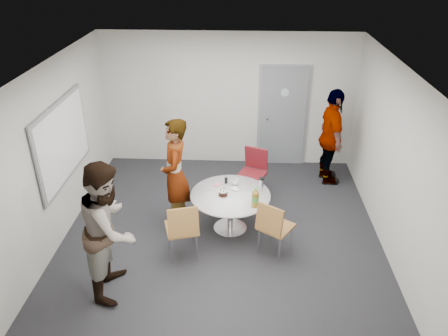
# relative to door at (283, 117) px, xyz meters

# --- Properties ---
(floor) EXTENTS (5.00, 5.00, 0.00)m
(floor) POSITION_rel_door_xyz_m (-1.10, -2.48, -1.03)
(floor) COLOR black
(floor) RESTS_ON ground
(ceiling) EXTENTS (5.00, 5.00, 0.00)m
(ceiling) POSITION_rel_door_xyz_m (-1.10, -2.48, 1.67)
(ceiling) COLOR silver
(ceiling) RESTS_ON wall_back
(wall_back) EXTENTS (5.00, 0.00, 5.00)m
(wall_back) POSITION_rel_door_xyz_m (-1.10, 0.02, 0.32)
(wall_back) COLOR beige
(wall_back) RESTS_ON floor
(wall_left) EXTENTS (0.00, 5.00, 5.00)m
(wall_left) POSITION_rel_door_xyz_m (-3.60, -2.48, 0.32)
(wall_left) COLOR beige
(wall_left) RESTS_ON floor
(wall_right) EXTENTS (0.00, 5.00, 5.00)m
(wall_right) POSITION_rel_door_xyz_m (1.40, -2.48, 0.32)
(wall_right) COLOR beige
(wall_right) RESTS_ON floor
(wall_front) EXTENTS (5.00, 0.00, 5.00)m
(wall_front) POSITION_rel_door_xyz_m (-1.10, -4.98, 0.32)
(wall_front) COLOR beige
(wall_front) RESTS_ON floor
(door) EXTENTS (1.02, 0.17, 2.12)m
(door) POSITION_rel_door_xyz_m (0.00, 0.00, 0.00)
(door) COLOR slate
(door) RESTS_ON wall_back
(whiteboard) EXTENTS (0.04, 1.90, 1.25)m
(whiteboard) POSITION_rel_door_xyz_m (-3.56, -2.28, 0.42)
(whiteboard) COLOR gray
(whiteboard) RESTS_ON wall_left
(table) EXTENTS (1.26, 1.26, 0.98)m
(table) POSITION_rel_door_xyz_m (-0.94, -2.43, -0.45)
(table) COLOR silver
(table) RESTS_ON floor
(chair_near_left) EXTENTS (0.56, 0.60, 0.95)m
(chair_near_left) POSITION_rel_door_xyz_m (-1.62, -3.21, -0.44)
(chair_near_left) COLOR brown
(chair_near_left) RESTS_ON floor
(chair_near_right) EXTENTS (0.62, 0.63, 0.92)m
(chair_near_right) POSITION_rel_door_xyz_m (-0.33, -3.07, -0.46)
(chair_near_right) COLOR brown
(chair_near_right) RESTS_ON floor
(chair_far) EXTENTS (0.59, 0.61, 0.94)m
(chair_far) POSITION_rel_door_xyz_m (-0.59, -1.37, -0.45)
(chair_far) COLOR maroon
(chair_far) RESTS_ON floor
(person_main) EXTENTS (0.52, 0.72, 1.86)m
(person_main) POSITION_rel_door_xyz_m (-1.84, -2.32, -0.10)
(person_main) COLOR #A5C6EA
(person_main) RESTS_ON floor
(person_left) EXTENTS (0.74, 0.94, 1.89)m
(person_left) POSITION_rel_door_xyz_m (-2.46, -3.81, -0.08)
(person_left) COLOR white
(person_left) RESTS_ON floor
(person_right) EXTENTS (0.55, 1.12, 1.86)m
(person_right) POSITION_rel_door_xyz_m (0.85, -0.75, -0.10)
(person_right) COLOR black
(person_right) RESTS_ON floor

